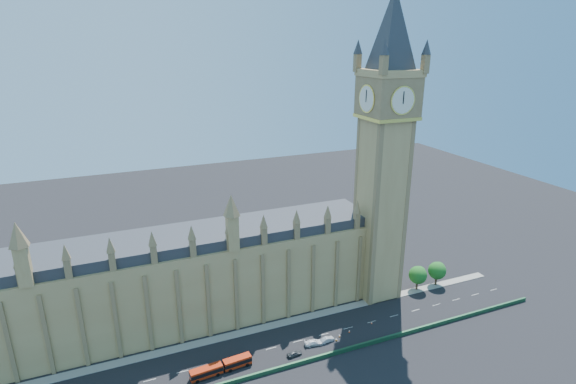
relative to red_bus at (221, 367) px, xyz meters
name	(u,v)px	position (x,y,z in m)	size (l,w,h in m)	color
ground	(285,345)	(18.89, 3.89, -1.43)	(400.00, 400.00, 0.00)	black
palace_westminster	(176,280)	(-6.11, 25.89, 12.44)	(120.00, 20.00, 28.00)	#A88651
elizabeth_tower	(386,130)	(56.89, 17.88, 53.13)	(20.59, 20.59, 105.00)	#A88651
bridge_parapet	(298,363)	(18.89, -5.11, -0.83)	(160.00, 0.60, 1.20)	#1E4C2D
kerb_north	(273,325)	(18.89, 13.39, -1.35)	(160.00, 3.00, 0.16)	gray
tree_east_near	(418,274)	(71.11, 13.97, 4.22)	(6.00, 6.00, 8.50)	#382619
tree_east_far	(438,270)	(79.11, 13.97, 4.22)	(6.00, 6.00, 8.50)	#382619
red_bus	(221,367)	(0.00, 0.00, 0.00)	(16.06, 3.62, 2.71)	#B0260B
car_grey	(294,354)	(19.52, -1.36, -0.74)	(1.63, 4.05, 1.38)	#414549
car_silver	(327,340)	(30.35, 0.58, -0.74)	(1.45, 4.16, 1.37)	#B1B3B9
car_white	(314,343)	(26.27, 0.76, -0.67)	(2.12, 5.22, 1.51)	white
cone_a	(336,340)	(32.89, -0.08, -1.03)	(0.60, 0.60, 0.80)	black
cone_b	(340,336)	(34.54, 1.15, -1.05)	(0.60, 0.60, 0.77)	black
cone_c	(349,331)	(38.14, 1.91, -1.08)	(0.47, 0.47, 0.70)	black
cone_d	(372,323)	(46.35, 3.03, -1.12)	(0.49, 0.49, 0.63)	black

